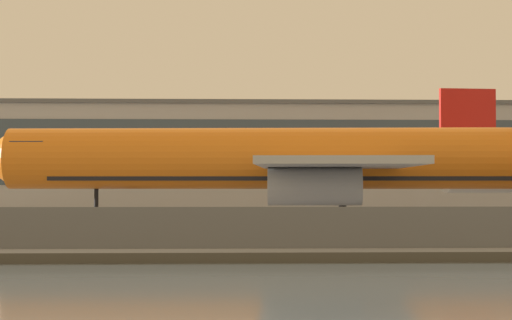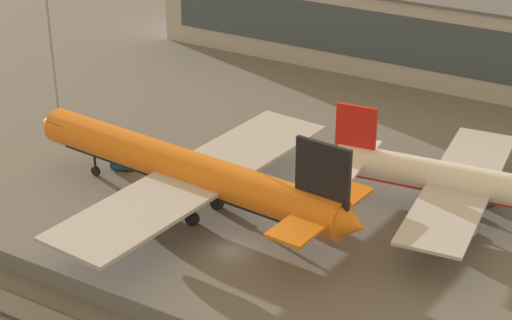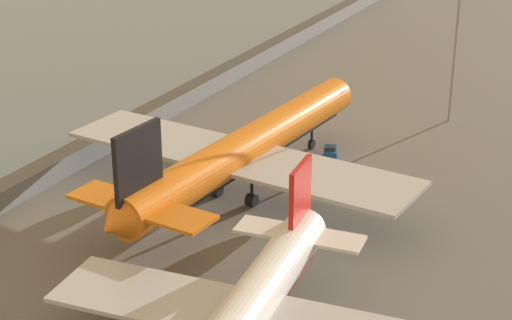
# 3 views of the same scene
# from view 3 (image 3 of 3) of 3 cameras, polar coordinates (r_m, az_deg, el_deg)

# --- Properties ---
(ground_plane) EXTENTS (500.00, 500.00, 0.00)m
(ground_plane) POSITION_cam_3_polar(r_m,az_deg,el_deg) (94.02, -6.17, -3.70)
(ground_plane) COLOR #66635E
(shoreline_seawall) EXTENTS (320.00, 3.00, 0.50)m
(shoreline_seawall) POSITION_cam_3_polar(r_m,az_deg,el_deg) (105.69, -15.55, -1.19)
(shoreline_seawall) COLOR #474238
(shoreline_seawall) RESTS_ON ground
(perimeter_fence) EXTENTS (280.00, 0.10, 2.49)m
(perimeter_fence) POSITION_cam_3_polar(r_m,az_deg,el_deg) (102.47, -13.73, -1.16)
(perimeter_fence) COLOR slate
(perimeter_fence) RESTS_ON ground
(cargo_jet_orange) EXTENTS (49.40, 42.67, 14.07)m
(cargo_jet_orange) POSITION_cam_3_polar(r_m,az_deg,el_deg) (96.57, -0.75, 0.68)
(cargo_jet_orange) COLOR orange
(cargo_jet_orange) RESTS_ON ground
(baggage_tug) EXTENTS (3.57, 2.72, 1.80)m
(baggage_tug) POSITION_cam_3_polar(r_m,az_deg,el_deg) (108.28, 4.96, 0.51)
(baggage_tug) COLOR #19519E
(baggage_tug) RESTS_ON ground
(apron_light_mast_apron_west) EXTENTS (3.20, 0.40, 24.26)m
(apron_light_mast_apron_west) POSITION_cam_3_polar(r_m,az_deg,el_deg) (120.22, 13.26, 8.60)
(apron_light_mast_apron_west) COLOR #93969B
(apron_light_mast_apron_west) RESTS_ON ground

